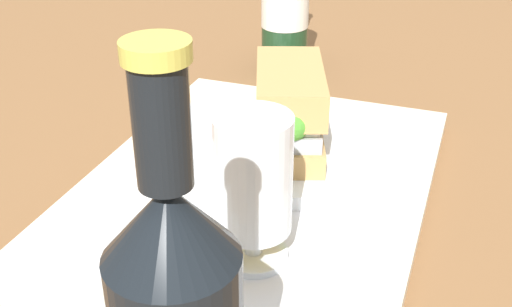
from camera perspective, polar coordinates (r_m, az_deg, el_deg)
The scene contains 8 objects.
ground_plane at distance 0.64m, azimuth 0.00°, elevation -3.94°, with size 3.00×3.00×0.00m, color brown.
tray at distance 0.63m, azimuth 0.00°, elevation -3.18°, with size 0.44×0.32×0.02m, color beige.
placemat at distance 0.63m, azimuth 0.00°, elevation -2.36°, with size 0.38×0.27×0.00m, color silver.
plate at distance 0.66m, azimuth 2.86°, elevation 0.02°, with size 0.19×0.19×0.01m, color white.
sandwich at distance 0.63m, azimuth 2.97°, elevation 3.85°, with size 0.14×0.10×0.08m.
beer_glass at distance 0.49m, azimuth -0.25°, elevation -2.89°, with size 0.06×0.06×0.12m.
napkin_folded at distance 0.59m, azimuth -10.18°, elevation -4.36°, with size 0.09×0.07×0.01m, color white.
second_bottle at distance 0.90m, azimuth 2.60°, elevation 13.36°, with size 0.07×0.07×0.27m.
Camera 1 is at (0.50, 0.18, 0.35)m, focal length 45.39 mm.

